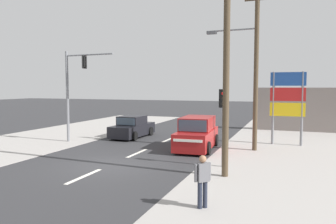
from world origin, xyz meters
The scene contains 15 objects.
ground_plane centered at (0.00, 0.00, 0.00)m, with size 140.00×140.00×0.00m, color #303033.
lane_dash_near centered at (0.00, -2.00, 0.00)m, with size 0.20×2.40×0.01m, color silver.
lane_dash_mid centered at (0.00, 3.00, 0.00)m, with size 0.20×2.40×0.01m, color silver.
lane_dash_far centered at (0.00, 8.00, 0.00)m, with size 0.20×2.40×0.01m, color silver.
kerb_right_verge centered at (9.00, 2.00, 0.01)m, with size 10.00×44.00×0.02m, color #A39E99.
kerb_left_verge centered at (-8.50, 4.00, 0.01)m, with size 8.00×40.00×0.02m, color #A39E99.
utility_pole_foreground_right centered at (5.30, -0.02, 5.72)m, with size 3.78×0.42×10.71m.
utility_pole_midground_right centered at (5.87, 6.05, 5.17)m, with size 3.78×0.38×9.62m.
traffic_signal_mast centered at (-5.46, 4.84, 3.83)m, with size 3.69×0.44×6.00m.
pedestal_signal_right_kerb centered at (5.03, 1.54, 2.42)m, with size 0.44×0.30×3.56m.
shopping_plaza_sign centered at (7.71, 8.58, 2.98)m, with size 2.10×0.16×4.60m.
shopfront_wall_far centered at (11.00, 16.00, 1.80)m, with size 12.00×1.00×3.60m, color gray.
sedan_kerbside_parked centered at (-2.84, 8.09, 0.70)m, with size 1.98×4.28×1.56m.
suv_receding_far centered at (2.76, 5.38, 0.88)m, with size 2.27×4.63×1.90m.
pedestrian_at_kerb centered at (5.45, -3.77, 0.93)m, with size 0.42×0.42×1.63m.
Camera 1 is at (7.82, -13.14, 3.67)m, focal length 35.00 mm.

